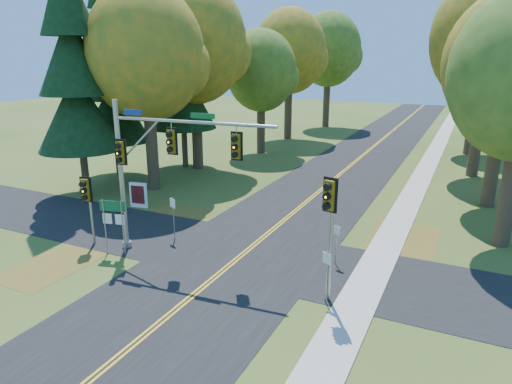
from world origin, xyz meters
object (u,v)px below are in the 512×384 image
at_px(route_sign_cluster, 113,216).
at_px(east_signal_pole, 330,209).
at_px(info_kiosk, 138,195).
at_px(traffic_mast, 155,159).

bearing_deg(route_sign_cluster, east_signal_pole, -13.42).
relative_size(east_signal_pole, route_sign_cluster, 1.82).
bearing_deg(route_sign_cluster, info_kiosk, 106.93).
bearing_deg(east_signal_pole, traffic_mast, -174.47).
height_order(traffic_mast, east_signal_pole, traffic_mast).
distance_m(traffic_mast, route_sign_cluster, 3.56).
xyz_separation_m(traffic_mast, info_kiosk, (-5.71, 5.28, -4.00)).
bearing_deg(info_kiosk, east_signal_pole, -33.39).
height_order(traffic_mast, route_sign_cluster, traffic_mast).
distance_m(east_signal_pole, info_kiosk, 16.02).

